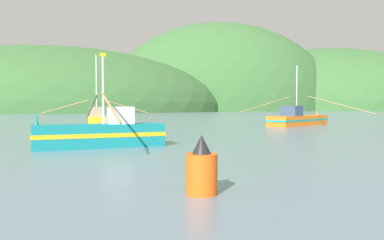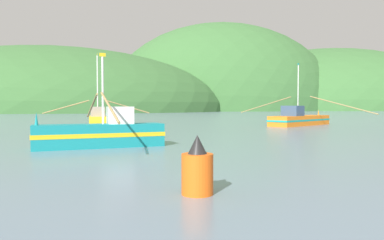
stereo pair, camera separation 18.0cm
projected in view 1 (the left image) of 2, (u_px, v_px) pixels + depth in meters
hill_far_right at (328, 110)px, 254.21m from camera, size 180.35×144.28×82.30m
hill_far_left at (221, 110)px, 223.31m from camera, size 141.71×113.37×103.89m
hill_mid_left at (57, 111)px, 177.54m from camera, size 165.36×132.29×60.42m
hill_mid_right at (47, 111)px, 176.72m from camera, size 103.29×82.63×44.50m
fishing_boat_teal at (102, 134)px, 20.93m from camera, size 7.46×11.26×5.39m
fishing_boat_orange at (298, 119)px, 45.18m from camera, size 10.80×15.76×7.60m
fishing_boat_yellow at (97, 121)px, 38.97m from camera, size 11.12×7.07×7.96m
channel_buoy at (202, 170)px, 9.70m from camera, size 0.85×0.85×1.58m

